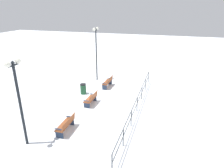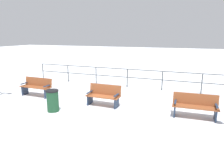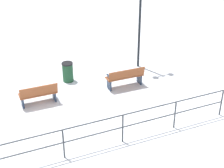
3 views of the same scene
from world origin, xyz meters
name	(u,v)px [view 1 (image 1 of 3)]	position (x,y,z in m)	size (l,w,h in m)	color
ground_plane	(92,104)	(0.00, 0.00, 0.00)	(80.00, 80.00, 0.00)	white
bench_nearest	(108,82)	(-0.10, -3.62, 0.48)	(0.55, 1.60, 0.89)	brown
bench_second	(91,99)	(0.01, 0.00, 0.44)	(0.59, 1.44, 0.87)	brown
bench_third	(66,124)	(0.06, 3.62, 0.45)	(0.61, 1.59, 0.86)	brown
lamppost_near	(96,43)	(1.49, -5.05, 3.61)	(0.28, 1.06, 5.02)	black
lamppost_middle	(17,89)	(1.49, 5.24, 3.11)	(0.28, 0.93, 4.55)	black
waterfront_railing	(137,101)	(-3.39, 0.00, 0.71)	(0.05, 11.82, 1.06)	#383D42
trash_bin	(83,89)	(1.37, -1.58, 0.43)	(0.48, 0.48, 0.86)	#1E4C2D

